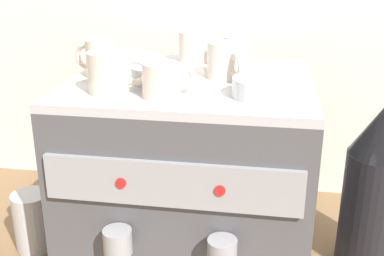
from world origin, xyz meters
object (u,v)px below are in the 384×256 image
Objects in this scene: coffee_grinder at (378,186)px; ceramic_bowl_2 at (263,88)px; ceramic_cup_3 at (163,80)px; ceramic_cup_4 at (99,58)px; ceramic_cup_2 at (227,61)px; ceramic_cup_0 at (196,47)px; ceramic_cup_5 at (235,52)px; ceramic_bowl_1 at (129,61)px; espresso_machine at (192,172)px; milk_pitcher at (33,221)px; ceramic_cup_1 at (110,72)px; ceramic_bowl_0 at (158,74)px.

ceramic_bowl_2 is at bearing -151.63° from coffee_grinder.
ceramic_cup_3 is at bearing -170.30° from ceramic_bowl_2.
ceramic_cup_3 is 0.19m from ceramic_bowl_2.
ceramic_cup_2 is at bearing 6.99° from ceramic_cup_4.
ceramic_cup_0 is at bearing 162.48° from coffee_grinder.
ceramic_cup_2 is 1.14× the size of ceramic_cup_4.
ceramic_cup_0 is 0.34m from ceramic_bowl_2.
ceramic_bowl_1 is at bearing -168.54° from ceramic_cup_5.
espresso_machine is 5.01× the size of ceramic_cup_2.
ceramic_bowl_2 is (0.08, -0.13, -0.02)m from ceramic_cup_2.
ceramic_cup_4 is 0.11m from ceramic_bowl_1.
ceramic_cup_4 is at bearing -109.73° from ceramic_bowl_1.
milk_pitcher is (-0.20, -0.02, -0.42)m from ceramic_cup_4.
ceramic_cup_0 is at bearing 121.00° from ceramic_bowl_2.
ceramic_cup_0 is at bearing 95.47° from espresso_machine.
ceramic_cup_1 is 1.14× the size of ceramic_cup_5.
ceramic_cup_3 is (-0.11, -0.16, -0.01)m from ceramic_cup_2.
coffee_grinder is (0.43, 0.03, -0.02)m from espresso_machine.
ceramic_cup_2 is at bearing 57.24° from ceramic_cup_3.
ceramic_bowl_1 is 0.66m from coffee_grinder.
ceramic_cup_2 reaches higher than espresso_machine.
ceramic_cup_5 is at bearing 49.35° from ceramic_bowl_0.
ceramic_bowl_1 is at bearing 28.46° from milk_pitcher.
espresso_machine reaches higher than milk_pitcher.
ceramic_cup_4 is at bearing -151.79° from ceramic_cup_5.
ceramic_bowl_0 reaches higher than milk_pitcher.
ceramic_cup_5 is 0.90× the size of ceramic_bowl_0.
ceramic_cup_2 is 1.16× the size of ceramic_cup_3.
espresso_machine is at bearing -27.34° from ceramic_bowl_1.
ceramic_cup_3 is 0.12m from ceramic_bowl_0.
milk_pitcher is at bearing -173.21° from ceramic_cup_2.
coffee_grinder is at bearing 8.09° from ceramic_bowl_0.
ceramic_bowl_1 reaches higher than espresso_machine.
ceramic_cup_1 is 1.17× the size of ceramic_cup_4.
ceramic_bowl_1 is (-0.24, 0.07, -0.02)m from ceramic_cup_2.
ceramic_cup_5 is 0.69× the size of milk_pitcher.
ceramic_cup_0 is at bearing 87.46° from ceramic_cup_3.
ceramic_cup_4 reaches higher than ceramic_bowl_0.
ceramic_cup_1 is (-0.12, -0.31, 0.00)m from ceramic_cup_0.
ceramic_cup_5 is 0.25× the size of coffee_grinder.
ceramic_cup_1 is 0.26m from ceramic_cup_2.
milk_pitcher is at bearing 160.18° from ceramic_cup_1.
ceramic_cup_4 is 0.97× the size of ceramic_cup_5.
ceramic_cup_3 is 0.24× the size of coffee_grinder.
milk_pitcher is at bearing -179.67° from ceramic_bowl_0.
ceramic_cup_4 reaches higher than ceramic_cup_5.
ceramic_bowl_2 reaches higher than coffee_grinder.
ceramic_cup_5 is at bearing -20.19° from ceramic_cup_0.
ceramic_bowl_1 reaches higher than coffee_grinder.
ceramic_cup_2 is at bearing -59.93° from ceramic_cup_0.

